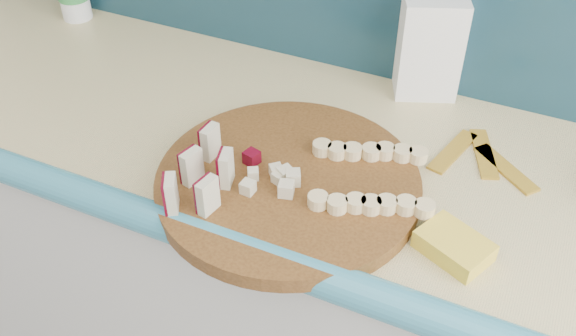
# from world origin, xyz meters

# --- Properties ---
(kitchen_counter) EXTENTS (2.20, 0.63, 0.91)m
(kitchen_counter) POSITION_xyz_m (0.10, 1.50, 0.46)
(kitchen_counter) COLOR beige
(kitchen_counter) RESTS_ON ground
(cutting_board) EXTENTS (0.59, 0.59, 0.03)m
(cutting_board) POSITION_xyz_m (0.06, 1.36, 0.92)
(cutting_board) COLOR #41240E
(cutting_board) RESTS_ON kitchen_counter
(apple_wedges) EXTENTS (0.10, 0.19, 0.06)m
(apple_wedges) POSITION_xyz_m (-0.06, 1.28, 0.97)
(apple_wedges) COLOR beige
(apple_wedges) RESTS_ON cutting_board
(apple_chunks) EXTENTS (0.06, 0.08, 0.02)m
(apple_chunks) POSITION_xyz_m (0.03, 1.35, 0.95)
(apple_chunks) COLOR beige
(apple_chunks) RESTS_ON cutting_board
(banana_slices) EXTENTS (0.24, 0.22, 0.02)m
(banana_slices) POSITION_xyz_m (0.19, 1.41, 0.95)
(banana_slices) COLOR #DEC287
(banana_slices) RESTS_ON cutting_board
(flour_bag) EXTENTS (0.15, 0.13, 0.21)m
(flour_bag) POSITION_xyz_m (0.19, 1.76, 1.02)
(flour_bag) COLOR white
(flour_bag) RESTS_ON kitchen_counter
(sponge) EXTENTS (0.13, 0.11, 0.03)m
(sponge) POSITION_xyz_m (0.36, 1.33, 0.93)
(sponge) COLOR gold
(sponge) RESTS_ON kitchen_counter
(banana_peel) EXTENTS (0.20, 0.16, 0.01)m
(banana_peel) POSITION_xyz_m (0.35, 1.58, 0.91)
(banana_peel) COLOR gold
(banana_peel) RESTS_ON kitchen_counter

